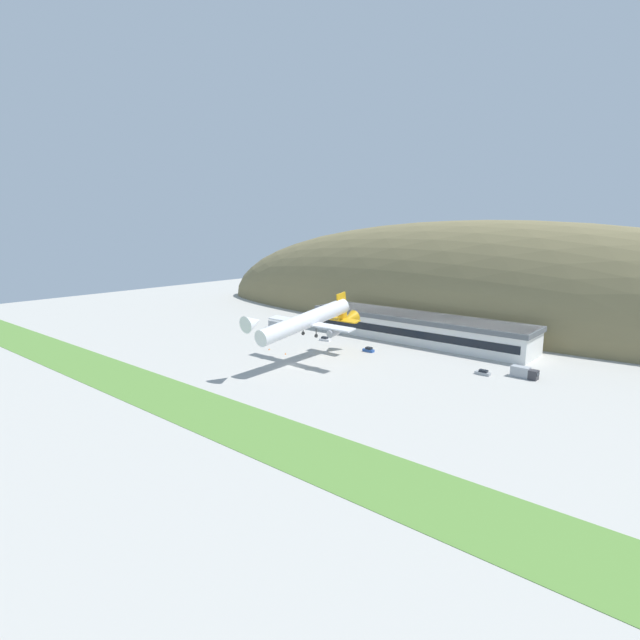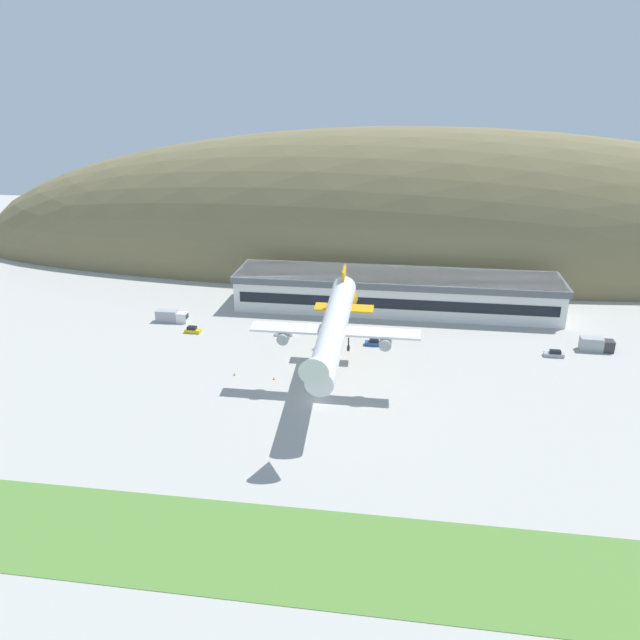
{
  "view_description": "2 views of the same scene",
  "coord_description": "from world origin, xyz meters",
  "px_view_note": "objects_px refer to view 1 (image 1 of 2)",
  "views": [
    {
      "loc": [
        102.24,
        -106.73,
        42.45
      ],
      "look_at": [
        5.67,
        6.85,
        13.87
      ],
      "focal_mm": 28.0,
      "sensor_mm": 36.0,
      "label": 1
    },
    {
      "loc": [
        15.63,
        -104.19,
        57.3
      ],
      "look_at": [
        -1.15,
        9.54,
        13.13
      ],
      "focal_mm": 35.0,
      "sensor_mm": 36.0,
      "label": 2
    }
  ],
  "objects_px": {
    "cargo_airplane": "(308,321)",
    "traffic_cone_1": "(285,354)",
    "service_car_1": "(279,331)",
    "box_truck": "(277,325)",
    "terminal_building": "(417,326)",
    "fuel_truck": "(524,373)",
    "service_car_0": "(483,373)",
    "traffic_cone_0": "(269,349)",
    "service_car_2": "(369,350)",
    "service_car_3": "(325,339)"
  },
  "relations": [
    {
      "from": "cargo_airplane",
      "to": "traffic_cone_1",
      "type": "bearing_deg",
      "value": 166.26
    },
    {
      "from": "traffic_cone_1",
      "to": "service_car_1",
      "type": "bearing_deg",
      "value": 138.41
    },
    {
      "from": "box_truck",
      "to": "traffic_cone_1",
      "type": "xyz_separation_m",
      "value": [
        32.76,
        -28.47,
        -1.14
      ]
    },
    {
      "from": "terminal_building",
      "to": "fuel_truck",
      "type": "relative_size",
      "value": 11.54
    },
    {
      "from": "service_car_1",
      "to": "traffic_cone_1",
      "type": "bearing_deg",
      "value": -41.59
    },
    {
      "from": "box_truck",
      "to": "service_car_1",
      "type": "bearing_deg",
      "value": -38.98
    },
    {
      "from": "service_car_0",
      "to": "box_truck",
      "type": "distance_m",
      "value": 92.37
    },
    {
      "from": "terminal_building",
      "to": "fuel_truck",
      "type": "bearing_deg",
      "value": -24.69
    },
    {
      "from": "service_car_1",
      "to": "terminal_building",
      "type": "bearing_deg",
      "value": 26.49
    },
    {
      "from": "cargo_airplane",
      "to": "traffic_cone_0",
      "type": "bearing_deg",
      "value": 169.83
    },
    {
      "from": "fuel_truck",
      "to": "traffic_cone_0",
      "type": "distance_m",
      "value": 81.49
    },
    {
      "from": "service_car_2",
      "to": "fuel_truck",
      "type": "height_order",
      "value": "fuel_truck"
    },
    {
      "from": "fuel_truck",
      "to": "traffic_cone_0",
      "type": "height_order",
      "value": "fuel_truck"
    },
    {
      "from": "service_car_2",
      "to": "fuel_truck",
      "type": "bearing_deg",
      "value": 4.91
    },
    {
      "from": "fuel_truck",
      "to": "traffic_cone_1",
      "type": "bearing_deg",
      "value": -160.07
    },
    {
      "from": "service_car_0",
      "to": "traffic_cone_1",
      "type": "bearing_deg",
      "value": -161.05
    },
    {
      "from": "service_car_0",
      "to": "service_car_2",
      "type": "relative_size",
      "value": 1.11
    },
    {
      "from": "cargo_airplane",
      "to": "service_car_2",
      "type": "bearing_deg",
      "value": 75.29
    },
    {
      "from": "terminal_building",
      "to": "cargo_airplane",
      "type": "distance_m",
      "value": 51.08
    },
    {
      "from": "cargo_airplane",
      "to": "traffic_cone_0",
      "type": "distance_m",
      "value": 25.36
    },
    {
      "from": "traffic_cone_1",
      "to": "terminal_building",
      "type": "bearing_deg",
      "value": 63.38
    },
    {
      "from": "service_car_0",
      "to": "service_car_1",
      "type": "height_order",
      "value": "service_car_1"
    },
    {
      "from": "service_car_1",
      "to": "fuel_truck",
      "type": "xyz_separation_m",
      "value": [
        94.23,
        2.88,
        0.84
      ]
    },
    {
      "from": "service_car_2",
      "to": "fuel_truck",
      "type": "xyz_separation_m",
      "value": [
        50.14,
        4.3,
        0.81
      ]
    },
    {
      "from": "terminal_building",
      "to": "service_car_1",
      "type": "relative_size",
      "value": 21.46
    },
    {
      "from": "service_car_2",
      "to": "traffic_cone_0",
      "type": "xyz_separation_m",
      "value": [
        -27.61,
        -20.09,
        -0.4
      ]
    },
    {
      "from": "service_car_2",
      "to": "traffic_cone_0",
      "type": "distance_m",
      "value": 34.14
    },
    {
      "from": "box_truck",
      "to": "service_car_0",
      "type": "bearing_deg",
      "value": -5.05
    },
    {
      "from": "service_car_2",
      "to": "box_truck",
      "type": "height_order",
      "value": "box_truck"
    },
    {
      "from": "box_truck",
      "to": "traffic_cone_1",
      "type": "bearing_deg",
      "value": -40.99
    },
    {
      "from": "traffic_cone_1",
      "to": "service_car_2",
      "type": "bearing_deg",
      "value": 47.48
    },
    {
      "from": "service_car_1",
      "to": "traffic_cone_0",
      "type": "height_order",
      "value": "service_car_1"
    },
    {
      "from": "service_car_0",
      "to": "traffic_cone_0",
      "type": "bearing_deg",
      "value": -163.84
    },
    {
      "from": "service_car_3",
      "to": "box_truck",
      "type": "xyz_separation_m",
      "value": [
        -30.02,
        4.62,
        0.81
      ]
    },
    {
      "from": "terminal_building",
      "to": "service_car_1",
      "type": "bearing_deg",
      "value": -153.51
    },
    {
      "from": "cargo_airplane",
      "to": "traffic_cone_1",
      "type": "xyz_separation_m",
      "value": [
        -12.78,
        3.13,
        -13.17
      ]
    },
    {
      "from": "traffic_cone_0",
      "to": "service_car_2",
      "type": "bearing_deg",
      "value": 36.05
    },
    {
      "from": "cargo_airplane",
      "to": "service_car_2",
      "type": "relative_size",
      "value": 12.69
    },
    {
      "from": "service_car_0",
      "to": "service_car_1",
      "type": "distance_m",
      "value": 84.3
    },
    {
      "from": "service_car_0",
      "to": "service_car_2",
      "type": "xyz_separation_m",
      "value": [
        -40.18,
        0.45,
        0.05
      ]
    },
    {
      "from": "service_car_0",
      "to": "service_car_3",
      "type": "distance_m",
      "value": 62.09
    },
    {
      "from": "service_car_3",
      "to": "traffic_cone_1",
      "type": "bearing_deg",
      "value": -83.44
    },
    {
      "from": "service_car_1",
      "to": "service_car_2",
      "type": "xyz_separation_m",
      "value": [
        44.09,
        -1.43,
        0.03
      ]
    },
    {
      "from": "cargo_airplane",
      "to": "service_car_1",
      "type": "bearing_deg",
      "value": 146.17
    },
    {
      "from": "fuel_truck",
      "to": "cargo_airplane",
      "type": "bearing_deg",
      "value": -153.42
    },
    {
      "from": "service_car_0",
      "to": "service_car_3",
      "type": "bearing_deg",
      "value": 176.76
    },
    {
      "from": "service_car_0",
      "to": "fuel_truck",
      "type": "height_order",
      "value": "fuel_truck"
    },
    {
      "from": "traffic_cone_1",
      "to": "box_truck",
      "type": "bearing_deg",
      "value": 139.01
    },
    {
      "from": "box_truck",
      "to": "traffic_cone_1",
      "type": "distance_m",
      "value": 43.42
    },
    {
      "from": "cargo_airplane",
      "to": "fuel_truck",
      "type": "relative_size",
      "value": 6.7
    }
  ]
}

